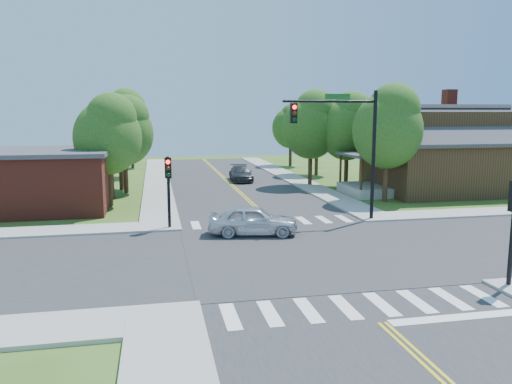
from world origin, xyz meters
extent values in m
plane|color=#3B561B|center=(0.00, 0.00, 0.00)|extent=(100.00, 100.00, 0.00)
cube|color=#2D2D30|center=(0.00, 0.00, 0.02)|extent=(10.00, 90.00, 0.04)
cube|color=#2D2D30|center=(0.00, 0.00, 0.03)|extent=(90.00, 10.00, 0.04)
cube|color=#2D2D30|center=(0.00, 0.00, 0.00)|extent=(10.20, 10.20, 0.06)
cube|color=#9E9B93|center=(6.10, 25.00, 0.07)|extent=(2.20, 40.00, 0.14)
cube|color=#9E9B93|center=(-6.10, 25.00, 0.07)|extent=(2.20, 40.00, 0.14)
cube|color=white|center=(-4.20, 6.20, 0.05)|extent=(0.45, 2.00, 0.01)
cube|color=white|center=(-3.00, 6.20, 0.05)|extent=(0.45, 2.00, 0.01)
cube|color=white|center=(-1.80, 6.20, 0.05)|extent=(0.45, 2.00, 0.01)
cube|color=white|center=(-0.60, 6.20, 0.05)|extent=(0.45, 2.00, 0.01)
cube|color=white|center=(0.60, 6.20, 0.05)|extent=(0.45, 2.00, 0.01)
cube|color=white|center=(1.80, 6.20, 0.05)|extent=(0.45, 2.00, 0.01)
cube|color=white|center=(3.00, 6.20, 0.05)|extent=(0.45, 2.00, 0.01)
cube|color=white|center=(4.20, 6.20, 0.05)|extent=(0.45, 2.00, 0.01)
cube|color=white|center=(-4.20, -6.20, 0.05)|extent=(0.45, 2.00, 0.01)
cube|color=white|center=(-3.00, -6.20, 0.05)|extent=(0.45, 2.00, 0.01)
cube|color=white|center=(-1.80, -6.20, 0.05)|extent=(0.45, 2.00, 0.01)
cube|color=white|center=(-0.60, -6.20, 0.05)|extent=(0.45, 2.00, 0.01)
cube|color=white|center=(0.60, -6.20, 0.05)|extent=(0.45, 2.00, 0.01)
cube|color=white|center=(1.80, -6.20, 0.05)|extent=(0.45, 2.00, 0.01)
cube|color=white|center=(3.00, -6.20, 0.05)|extent=(0.45, 2.00, 0.01)
cube|color=white|center=(4.20, -6.20, 0.05)|extent=(0.45, 2.00, 0.01)
cube|color=yellow|center=(-0.10, 26.25, 0.05)|extent=(0.10, 37.50, 0.01)
cube|color=yellow|center=(0.10, 26.25, 0.05)|extent=(0.10, 37.50, 0.01)
cube|color=white|center=(2.50, -7.60, 0.00)|extent=(4.60, 0.45, 0.09)
cylinder|color=black|center=(5.60, 5.60, 3.60)|extent=(0.20, 0.20, 7.20)
cylinder|color=black|center=(3.00, 5.60, 6.60)|extent=(5.20, 0.14, 0.14)
cube|color=#19591E|center=(3.40, 5.55, 6.85)|extent=(1.40, 0.04, 0.30)
cube|color=black|center=(1.00, 5.60, 5.98)|extent=(0.34, 0.28, 1.05)
sphere|color=#FF0C0C|center=(1.00, 5.43, 6.29)|extent=(0.22, 0.22, 0.22)
sphere|color=#3F2605|center=(1.00, 5.43, 5.97)|extent=(0.22, 0.22, 0.22)
sphere|color=#05330F|center=(1.00, 5.43, 5.65)|extent=(0.22, 0.22, 0.22)
cylinder|color=black|center=(5.60, -5.60, 1.90)|extent=(0.16, 0.16, 3.80)
cylinder|color=black|center=(-5.60, 5.60, 1.90)|extent=(0.16, 0.16, 3.80)
cube|color=black|center=(-5.60, 5.60, 3.23)|extent=(0.34, 0.28, 1.05)
sphere|color=#FF0C0C|center=(-5.60, 5.43, 3.54)|extent=(0.22, 0.22, 0.22)
sphere|color=#3F2605|center=(-5.60, 5.43, 3.22)|extent=(0.22, 0.22, 0.22)
sphere|color=#05330F|center=(-5.60, 5.43, 2.90)|extent=(0.22, 0.22, 0.22)
cube|color=#342312|center=(15.20, 14.20, 2.00)|extent=(10.00, 8.00, 4.00)
cube|color=#9E9B93|center=(8.90, 14.20, 0.35)|extent=(2.60, 4.50, 0.70)
cylinder|color=#342312|center=(7.80, 12.20, 1.60)|extent=(0.18, 0.18, 2.50)
cylinder|color=#342312|center=(7.80, 16.20, 1.60)|extent=(0.18, 0.18, 2.50)
cube|color=#38383D|center=(8.90, 14.20, 2.95)|extent=(2.80, 4.80, 0.18)
cube|color=maroon|center=(17.70, 17.70, 3.55)|extent=(0.90, 0.90, 7.11)
cube|color=maroon|center=(-14.20, 13.20, 1.75)|extent=(10.00, 8.00, 3.50)
cube|color=#38383D|center=(-14.20, 13.20, 3.60)|extent=(10.40, 8.40, 0.25)
cylinder|color=#382314|center=(9.05, 11.07, 1.49)|extent=(0.34, 0.34, 2.97)
ellipsoid|color=#235017|center=(9.05, 11.07, 4.85)|extent=(4.69, 4.46, 5.16)
sphere|color=#235017|center=(9.35, 10.87, 6.26)|extent=(3.44, 3.44, 3.44)
cylinder|color=#382314|center=(9.02, 18.08, 1.44)|extent=(0.34, 0.34, 2.88)
ellipsoid|color=#235017|center=(9.02, 18.08, 4.71)|extent=(4.55, 4.33, 5.01)
sphere|color=#235017|center=(9.32, 17.88, 6.07)|extent=(3.34, 3.34, 3.34)
cylinder|color=#382314|center=(9.17, 26.21, 1.43)|extent=(0.34, 0.34, 2.86)
ellipsoid|color=#235017|center=(9.17, 26.21, 4.67)|extent=(4.52, 4.30, 4.98)
sphere|color=#235017|center=(9.47, 26.01, 6.03)|extent=(3.32, 3.32, 3.32)
cylinder|color=#382314|center=(8.93, 34.88, 1.33)|extent=(0.34, 0.34, 2.66)
ellipsoid|color=#235017|center=(8.93, 34.88, 4.34)|extent=(4.20, 3.99, 4.62)
sphere|color=#235017|center=(9.23, 34.68, 5.60)|extent=(3.08, 3.08, 3.08)
cylinder|color=#382314|center=(-9.15, 13.11, 1.36)|extent=(0.34, 0.34, 2.71)
ellipsoid|color=#235017|center=(-9.15, 13.11, 4.43)|extent=(4.28, 4.07, 4.71)
sphere|color=#235017|center=(-8.85, 12.91, 5.71)|extent=(3.14, 3.14, 3.14)
cylinder|color=#382314|center=(-8.88, 20.25, 1.28)|extent=(0.34, 0.34, 2.56)
ellipsoid|color=#235017|center=(-8.88, 20.25, 4.18)|extent=(4.05, 3.84, 4.45)
sphere|color=#235017|center=(-8.58, 20.05, 5.40)|extent=(2.97, 2.97, 2.97)
cylinder|color=#382314|center=(-9.01, 28.32, 1.54)|extent=(0.34, 0.34, 3.08)
ellipsoid|color=#235017|center=(-9.01, 28.32, 5.03)|extent=(4.87, 4.62, 5.35)
sphere|color=#235017|center=(-8.71, 28.12, 6.49)|extent=(3.57, 3.57, 3.57)
cylinder|color=#382314|center=(-8.67, 36.58, 1.38)|extent=(0.34, 0.34, 2.75)
ellipsoid|color=#235017|center=(-8.67, 36.58, 4.49)|extent=(4.35, 4.13, 4.78)
sphere|color=#235017|center=(-8.37, 36.38, 5.79)|extent=(3.19, 3.19, 3.19)
cylinder|color=#382314|center=(6.34, 19.32, 1.47)|extent=(0.34, 0.34, 2.95)
ellipsoid|color=#235017|center=(6.34, 19.32, 4.81)|extent=(4.66, 4.42, 5.12)
sphere|color=#235017|center=(6.64, 19.12, 6.21)|extent=(3.41, 3.41, 3.41)
cylinder|color=#382314|center=(-8.43, 18.46, 1.37)|extent=(0.34, 0.34, 2.74)
ellipsoid|color=#235017|center=(-8.43, 18.46, 4.47)|extent=(4.32, 4.11, 4.76)
sphere|color=#235017|center=(-8.13, 18.26, 5.76)|extent=(3.17, 3.17, 3.17)
imported|color=silver|center=(-1.60, 3.50, 0.75)|extent=(3.37, 5.02, 1.49)
imported|color=#323538|center=(1.20, 23.21, 0.67)|extent=(2.48, 4.85, 1.33)
camera|label=1|loc=(-6.24, -20.03, 5.97)|focal=35.00mm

